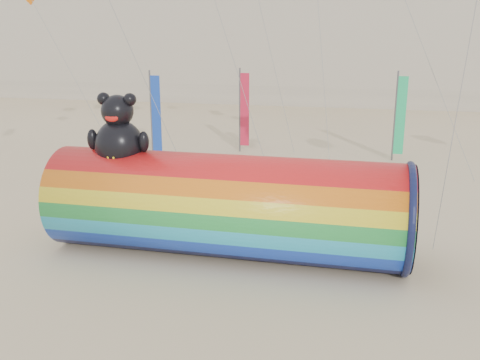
# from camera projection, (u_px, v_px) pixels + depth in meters

# --- Properties ---
(ground) EXTENTS (160.00, 160.00, 0.00)m
(ground) POSITION_uv_depth(u_px,v_px,m) (215.00, 260.00, 17.73)
(ground) COLOR #CCB58C
(ground) RESTS_ON ground
(hotel_building) EXTENTS (60.40, 15.40, 20.60)m
(hotel_building) POSITION_uv_depth(u_px,v_px,m) (221.00, 4.00, 60.70)
(hotel_building) COLOR #B7AD99
(hotel_building) RESTS_ON ground
(windsock_assembly) EXTENTS (11.86, 3.61, 5.47)m
(windsock_assembly) POSITION_uv_depth(u_px,v_px,m) (226.00, 203.00, 17.80)
(windsock_assembly) COLOR red
(windsock_assembly) RESTS_ON ground
(festival_banners) EXTENTS (14.57, 3.13, 5.20)m
(festival_banners) POSITION_uv_depth(u_px,v_px,m) (265.00, 113.00, 31.75)
(festival_banners) COLOR #59595E
(festival_banners) RESTS_ON ground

